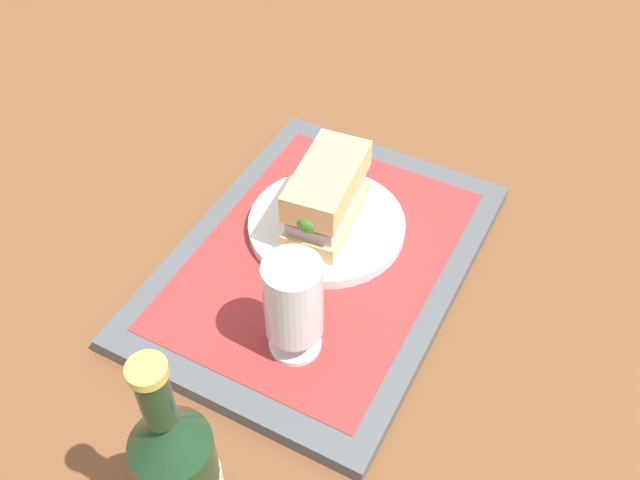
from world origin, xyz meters
TOP-DOWN VIEW (x-y plane):
  - ground_plane at (0.00, 0.00)m, footprint 3.00×3.00m
  - tray at (0.00, 0.00)m, footprint 0.44×0.32m
  - placemat at (0.00, 0.00)m, footprint 0.38×0.27m
  - plate at (-0.04, -0.01)m, footprint 0.19×0.19m
  - sandwich at (-0.04, -0.01)m, footprint 0.14×0.08m
  - beer_glass at (0.12, 0.03)m, footprint 0.06×0.06m
  - beer_bottle at (0.33, 0.05)m, footprint 0.07×0.07m

SIDE VIEW (x-z plane):
  - ground_plane at x=0.00m, z-range 0.00..0.00m
  - tray at x=0.00m, z-range 0.00..0.02m
  - placemat at x=0.00m, z-range 0.02..0.02m
  - plate at x=-0.04m, z-range 0.02..0.04m
  - sandwich at x=-0.04m, z-range 0.04..0.12m
  - beer_glass at x=0.12m, z-range 0.03..0.15m
  - beer_bottle at x=0.33m, z-range -0.03..0.24m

